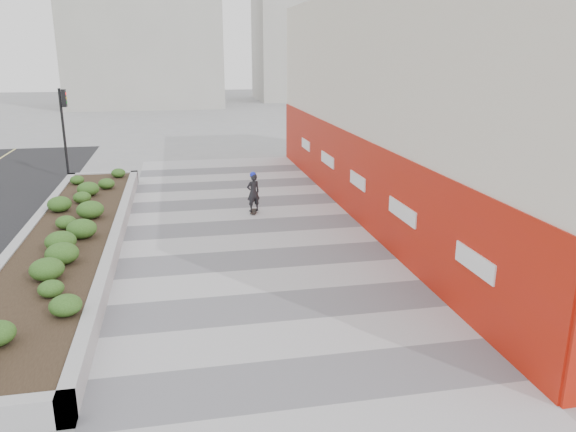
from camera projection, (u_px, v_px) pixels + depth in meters
ground at (294, 343)px, 11.64m from camera, size 160.00×160.00×0.00m
walkway at (270, 286)px, 14.46m from camera, size 8.00×36.00×0.01m
building at (432, 104)px, 20.27m from camera, size 6.04×24.08×8.00m
planter at (70, 236)px, 17.08m from camera, size 3.00×18.00×0.90m
traffic_signal_near at (64, 120)px, 25.97m from camera, size 0.33×0.28×4.20m
distant_bldg_north_l at (142, 10)px, 59.62m from camera, size 16.00×12.00×20.00m
manhole_cover at (289, 285)px, 14.56m from camera, size 0.44×0.44×0.01m
skateboarder at (253, 192)px, 20.79m from camera, size 0.60×0.75×1.58m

